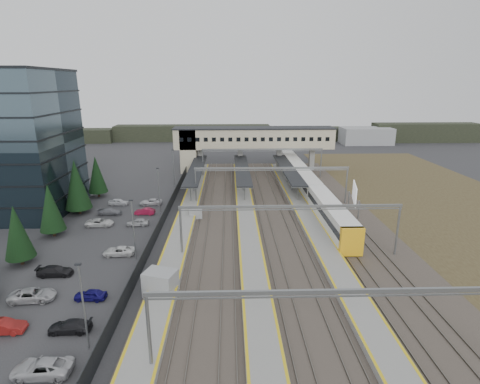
{
  "coord_description": "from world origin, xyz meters",
  "views": [
    {
      "loc": [
        4.26,
        -52.53,
        22.04
      ],
      "look_at": [
        6.02,
        8.88,
        4.0
      ],
      "focal_mm": 28.0,
      "sensor_mm": 36.0,
      "label": 1
    }
  ],
  "objects_px": {
    "train": "(305,181)",
    "relay_cabin_near": "(161,283)",
    "relay_cabin_far": "(195,213)",
    "billboard": "(354,194)",
    "footbridge": "(243,140)"
  },
  "relations": [
    {
      "from": "train",
      "to": "relay_cabin_near",
      "type": "bearing_deg",
      "value": -120.44
    },
    {
      "from": "train",
      "to": "relay_cabin_far",
      "type": "bearing_deg",
      "value": -142.95
    },
    {
      "from": "train",
      "to": "billboard",
      "type": "relative_size",
      "value": 10.27
    },
    {
      "from": "relay_cabin_near",
      "to": "footbridge",
      "type": "bearing_deg",
      "value": 79.42
    },
    {
      "from": "relay_cabin_near",
      "to": "relay_cabin_far",
      "type": "bearing_deg",
      "value": 85.81
    },
    {
      "from": "relay_cabin_far",
      "to": "train",
      "type": "xyz_separation_m",
      "value": [
        21.54,
        16.26,
        1.21
      ]
    },
    {
      "from": "footbridge",
      "to": "relay_cabin_far",
      "type": "bearing_deg",
      "value": -104.67
    },
    {
      "from": "relay_cabin_near",
      "to": "train",
      "type": "height_order",
      "value": "train"
    },
    {
      "from": "relay_cabin_near",
      "to": "billboard",
      "type": "bearing_deg",
      "value": 40.49
    },
    {
      "from": "footbridge",
      "to": "billboard",
      "type": "distance_m",
      "value": 38.62
    },
    {
      "from": "train",
      "to": "billboard",
      "type": "distance_m",
      "value": 16.02
    },
    {
      "from": "relay_cabin_near",
      "to": "train",
      "type": "relative_size",
      "value": 0.06
    },
    {
      "from": "relay_cabin_far",
      "to": "train",
      "type": "relative_size",
      "value": 0.04
    },
    {
      "from": "train",
      "to": "billboard",
      "type": "bearing_deg",
      "value": -69.55
    },
    {
      "from": "relay_cabin_near",
      "to": "billboard",
      "type": "height_order",
      "value": "billboard"
    }
  ]
}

